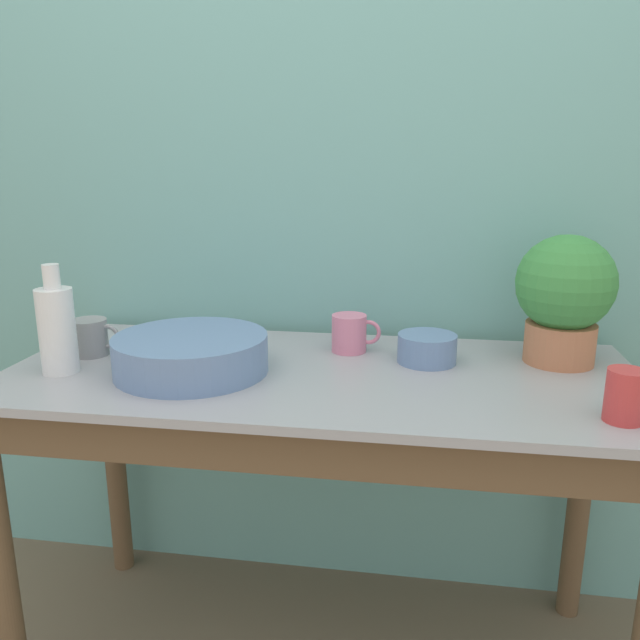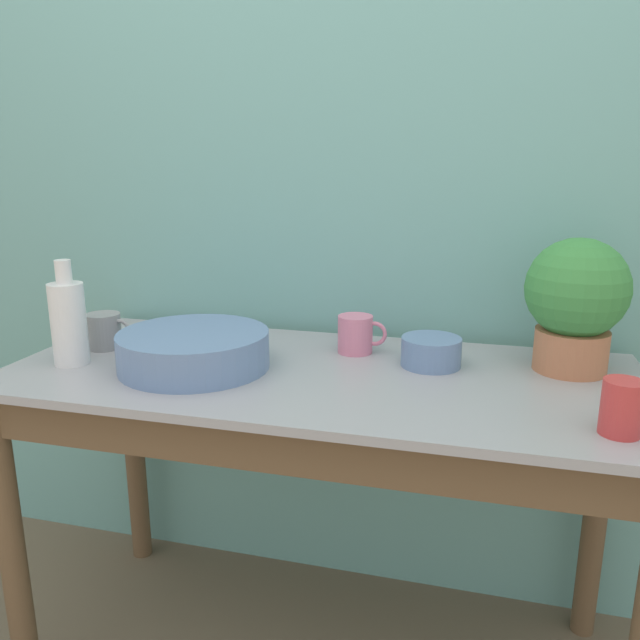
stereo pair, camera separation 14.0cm
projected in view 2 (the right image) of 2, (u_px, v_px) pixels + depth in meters
name	position (u px, v px, depth m)	size (l,w,h in m)	color
wall_back	(355.00, 179.00, 1.68)	(6.00, 0.05, 2.40)	#70ADA8
counter_table	(317.00, 434.00, 1.44)	(1.45, 0.64, 0.78)	brown
potted_plant	(576.00, 300.00, 1.39)	(0.23, 0.23, 0.31)	#B7704C
bowl_wash_large	(194.00, 350.00, 1.44)	(0.35, 0.35, 0.09)	#6684B2
bottle_tall	(68.00, 321.00, 1.46)	(0.08, 0.08, 0.25)	white
mug_grey	(105.00, 331.00, 1.59)	(0.12, 0.09, 0.09)	gray
mug_red	(624.00, 408.00, 1.09)	(0.11, 0.07, 0.10)	#C63838
mug_pink	(356.00, 334.00, 1.56)	(0.12, 0.09, 0.09)	pink
bowl_small_blue	(431.00, 352.00, 1.46)	(0.14, 0.14, 0.07)	#6684B2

